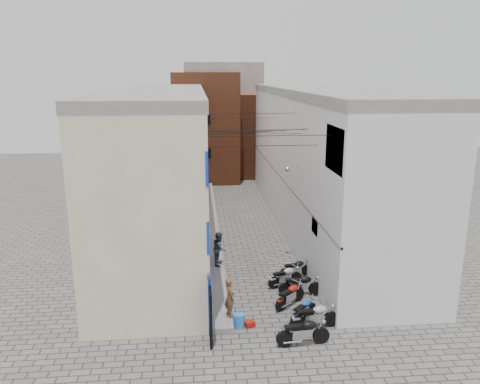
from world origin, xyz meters
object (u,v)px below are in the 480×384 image
object	(u,v)px
motorcycle_a	(303,331)
motorcycle_d	(290,294)
motorcycle_g	(296,268)
motorcycle_e	(300,284)
motorcycle_f	(285,275)
motorcycle_c	(304,309)
red_crate	(250,324)
person_b	(219,248)
person_a	(230,297)
water_jug_far	(237,321)
water_jug_near	(240,321)
motorcycle_b	(315,315)

from	to	relation	value
motorcycle_a	motorcycle_d	world-z (taller)	motorcycle_a
motorcycle_a	motorcycle_g	world-z (taller)	motorcycle_a
motorcycle_e	motorcycle_f	size ratio (longest dim) A/B	1.10
motorcycle_c	motorcycle_e	bearing A→B (deg)	128.47
motorcycle_a	red_crate	bearing A→B (deg)	-133.68
motorcycle_g	motorcycle_c	bearing A→B (deg)	-22.17
person_b	person_a	bearing A→B (deg)	-170.09
motorcycle_e	motorcycle_f	world-z (taller)	motorcycle_e
person_a	water_jug_far	size ratio (longest dim) A/B	3.06
motorcycle_d	motorcycle_e	bearing A→B (deg)	103.25
motorcycle_d	person_a	xyz separation A→B (m)	(-2.73, -1.08, 0.54)
motorcycle_c	water_jug_near	world-z (taller)	motorcycle_c
motorcycle_b	motorcycle_e	size ratio (longest dim) A/B	1.01
motorcycle_c	motorcycle_e	xyz separation A→B (m)	(0.34, 2.13, 0.10)
motorcycle_e	water_jug_near	size ratio (longest dim) A/B	3.55
motorcycle_c	motorcycle_g	xyz separation A→B (m)	(0.55, 4.14, 0.02)
motorcycle_g	red_crate	bearing A→B (deg)	-46.75
motorcycle_f	motorcycle_g	bearing A→B (deg)	120.69
motorcycle_a	person_b	size ratio (longest dim) A/B	1.17
motorcycle_a	water_jug_far	bearing A→B (deg)	-127.16
motorcycle_b	person_b	xyz separation A→B (m)	(-3.46, 6.25, 0.54)
motorcycle_f	motorcycle_g	size ratio (longest dim) A/B	1.06
motorcycle_a	water_jug_near	bearing A→B (deg)	-128.52
motorcycle_a	water_jug_far	distance (m)	2.79
motorcycle_b	water_jug_near	world-z (taller)	motorcycle_b
person_b	red_crate	xyz separation A→B (m)	(0.91, -5.86, -1.01)
motorcycle_a	motorcycle_f	world-z (taller)	motorcycle_a
motorcycle_d	motorcycle_f	bearing A→B (deg)	134.98
motorcycle_a	person_a	xyz separation A→B (m)	(-2.61, 2.00, 0.49)
water_jug_near	person_b	bearing A→B (deg)	95.15
motorcycle_a	motorcycle_c	size ratio (longest dim) A/B	1.23
motorcycle_a	red_crate	world-z (taller)	motorcycle_a
motorcycle_g	water_jug_far	size ratio (longest dim) A/B	3.18
motorcycle_a	motorcycle_f	xyz separation A→B (m)	(0.27, 5.06, -0.07)
motorcycle_c	water_jug_far	size ratio (longest dim) A/B	3.07
water_jug_near	motorcycle_e	bearing A→B (deg)	39.63
motorcycle_a	motorcycle_c	bearing A→B (deg)	162.11
motorcycle_b	person_a	distance (m)	3.47
motorcycle_e	person_a	bearing A→B (deg)	-56.49
motorcycle_g	motorcycle_d	bearing A→B (deg)	-31.20
person_a	motorcycle_c	bearing A→B (deg)	-108.77
motorcycle_b	person_b	distance (m)	7.17
person_a	person_b	xyz separation A→B (m)	(-0.14, 5.36, 0.05)
motorcycle_e	motorcycle_g	xyz separation A→B (m)	(0.21, 2.01, -0.08)
motorcycle_a	motorcycle_b	xyz separation A→B (m)	(0.71, 1.11, -0.00)
motorcycle_g	water_jug_near	size ratio (longest dim) A/B	3.05
motorcycle_g	person_b	world-z (taller)	person_b
motorcycle_b	water_jug_far	size ratio (longest dim) A/B	3.75
red_crate	person_a	bearing A→B (deg)	147.03
motorcycle_f	water_jug_far	xyz separation A→B (m)	(-2.61, -3.56, -0.26)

